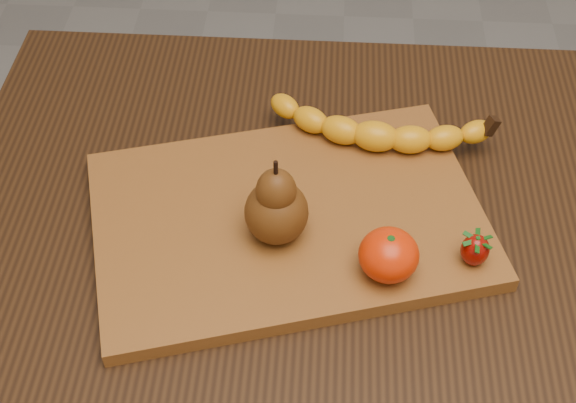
# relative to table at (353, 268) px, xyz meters

# --- Properties ---
(table) EXTENTS (1.00, 0.70, 0.76)m
(table) POSITION_rel_table_xyz_m (0.00, 0.00, 0.00)
(table) COLOR black
(table) RESTS_ON ground
(cutting_board) EXTENTS (0.52, 0.41, 0.02)m
(cutting_board) POSITION_rel_table_xyz_m (-0.08, -0.02, 0.11)
(cutting_board) COLOR brown
(cutting_board) RESTS_ON table
(banana) EXTENTS (0.25, 0.10, 0.04)m
(banana) POSITION_rel_table_xyz_m (0.02, 0.10, 0.14)
(banana) COLOR orange
(banana) RESTS_ON cutting_board
(pear) EXTENTS (0.09, 0.09, 0.11)m
(pear) POSITION_rel_table_xyz_m (-0.09, -0.05, 0.17)
(pear) COLOR #4F2A0C
(pear) RESTS_ON cutting_board
(mandarin) EXTENTS (0.09, 0.09, 0.06)m
(mandarin) POSITION_rel_table_xyz_m (0.03, -0.09, 0.15)
(mandarin) COLOR red
(mandarin) RESTS_ON cutting_board
(strawberry) EXTENTS (0.04, 0.04, 0.04)m
(strawberry) POSITION_rel_table_xyz_m (0.13, -0.07, 0.14)
(strawberry) COLOR #7E0903
(strawberry) RESTS_ON cutting_board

